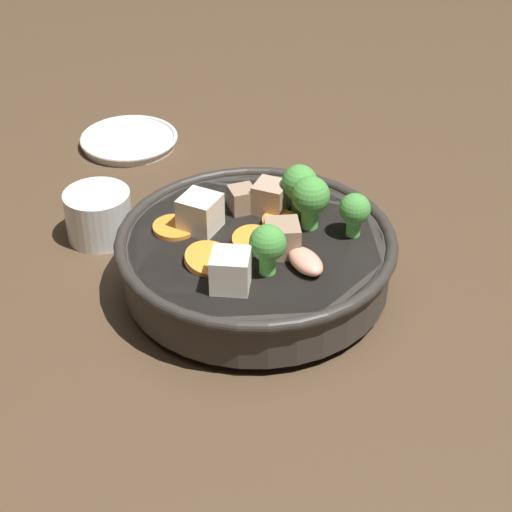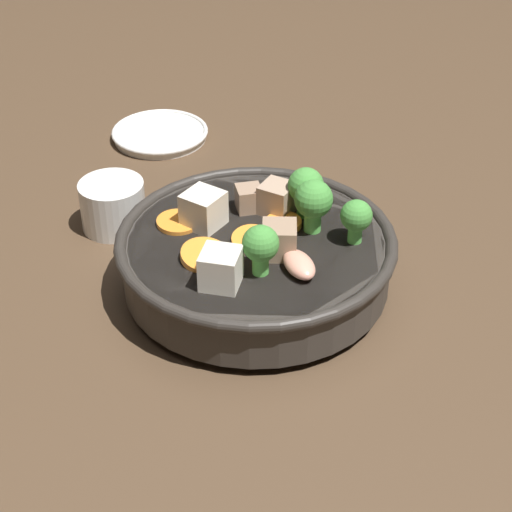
{
  "view_description": "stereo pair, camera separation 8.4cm",
  "coord_description": "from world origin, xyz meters",
  "views": [
    {
      "loc": [
        -0.52,
        -0.44,
        0.52
      ],
      "look_at": [
        0.0,
        0.0,
        0.04
      ],
      "focal_mm": 60.0,
      "sensor_mm": 36.0,
      "label": 1
    },
    {
      "loc": [
        -0.46,
        -0.5,
        0.52
      ],
      "look_at": [
        0.0,
        0.0,
        0.04
      ],
      "focal_mm": 60.0,
      "sensor_mm": 36.0,
      "label": 2
    }
  ],
  "objects": [
    {
      "name": "side_saucer",
      "position": [
        0.12,
        0.32,
        0.01
      ],
      "size": [
        0.13,
        0.13,
        0.01
      ],
      "color": "white",
      "rests_on": "ground_plane"
    },
    {
      "name": "ground_plane",
      "position": [
        0.0,
        0.0,
        0.0
      ],
      "size": [
        3.0,
        3.0,
        0.0
      ],
      "primitive_type": "plane",
      "color": "#4C3826"
    },
    {
      "name": "stirfry_bowl",
      "position": [
        0.0,
        -0.0,
        0.04
      ],
      "size": [
        0.27,
        0.27,
        0.11
      ],
      "color": "#38332D",
      "rests_on": "ground_plane"
    },
    {
      "name": "tea_cup",
      "position": [
        -0.04,
        0.19,
        0.03
      ],
      "size": [
        0.07,
        0.07,
        0.05
      ],
      "color": "white",
      "rests_on": "ground_plane"
    }
  ]
}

